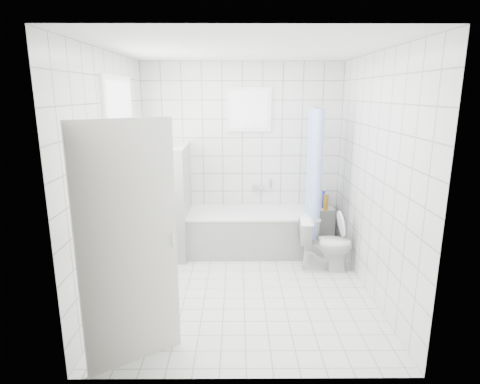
{
  "coord_description": "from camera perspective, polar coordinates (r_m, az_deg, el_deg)",
  "views": [
    {
      "loc": [
        -0.07,
        -4.2,
        2.18
      ],
      "look_at": [
        -0.04,
        0.35,
        1.05
      ],
      "focal_mm": 30.0,
      "sensor_mm": 36.0,
      "label": 1
    }
  ],
  "objects": [
    {
      "name": "ground",
      "position": [
        4.73,
        0.52,
        -13.5
      ],
      "size": [
        3.0,
        3.0,
        0.0
      ],
      "primitive_type": "plane",
      "color": "white",
      "rests_on": "ground"
    },
    {
      "name": "ceiling",
      "position": [
        4.22,
        0.6,
        19.68
      ],
      "size": [
        3.0,
        3.0,
        0.0
      ],
      "primitive_type": "plane",
      "rotation": [
        3.14,
        0.0,
        0.0
      ],
      "color": "white",
      "rests_on": "ground"
    },
    {
      "name": "wall_back",
      "position": [
        5.76,
        0.32,
        5.17
      ],
      "size": [
        2.8,
        0.02,
        2.6
      ],
      "primitive_type": "cube",
      "color": "white",
      "rests_on": "ground"
    },
    {
      "name": "wall_front",
      "position": [
        2.84,
        1.04,
        -4.09
      ],
      "size": [
        2.8,
        0.02,
        2.6
      ],
      "primitive_type": "cube",
      "color": "white",
      "rests_on": "ground"
    },
    {
      "name": "wall_left",
      "position": [
        4.49,
        -17.62,
        2.0
      ],
      "size": [
        0.02,
        3.0,
        2.6
      ],
      "primitive_type": "cube",
      "color": "white",
      "rests_on": "ground"
    },
    {
      "name": "wall_right",
      "position": [
        4.53,
        18.57,
        2.03
      ],
      "size": [
        0.02,
        3.0,
        2.6
      ],
      "primitive_type": "cube",
      "color": "white",
      "rests_on": "ground"
    },
    {
      "name": "window_left",
      "position": [
        4.71,
        -16.31,
        6.33
      ],
      "size": [
        0.01,
        0.9,
        1.4
      ],
      "primitive_type": "cube",
      "color": "white",
      "rests_on": "wall_left"
    },
    {
      "name": "window_back",
      "position": [
        5.66,
        1.37,
        11.62
      ],
      "size": [
        0.5,
        0.01,
        0.5
      ],
      "primitive_type": "cube",
      "color": "white",
      "rests_on": "wall_back"
    },
    {
      "name": "window_sill",
      "position": [
        4.85,
        -15.21,
        -2.35
      ],
      "size": [
        0.18,
        1.02,
        0.08
      ],
      "primitive_type": "cube",
      "color": "white",
      "rests_on": "wall_left"
    },
    {
      "name": "door",
      "position": [
        3.28,
        -15.51,
        -7.64
      ],
      "size": [
        0.68,
        0.48,
        2.0
      ],
      "primitive_type": "cube",
      "rotation": [
        0.0,
        0.0,
        -0.97
      ],
      "color": "silver",
      "rests_on": "ground"
    },
    {
      "name": "bathtub",
      "position": [
        5.65,
        1.67,
        -5.59
      ],
      "size": [
        1.76,
        0.77,
        0.58
      ],
      "color": "white",
      "rests_on": "ground"
    },
    {
      "name": "partition_wall",
      "position": [
        5.51,
        -8.16,
        -1.23
      ],
      "size": [
        0.15,
        0.85,
        1.5
      ],
      "primitive_type": "cube",
      "color": "white",
      "rests_on": "ground"
    },
    {
      "name": "tiled_ledge",
      "position": [
        6.01,
        11.24,
        -4.8
      ],
      "size": [
        0.4,
        0.24,
        0.55
      ],
      "primitive_type": "cube",
      "color": "white",
      "rests_on": "ground"
    },
    {
      "name": "toilet",
      "position": [
        5.16,
        12.04,
        -7.29
      ],
      "size": [
        0.68,
        0.41,
        0.67
      ],
      "primitive_type": "imported",
      "rotation": [
        0.0,
        0.0,
        1.52
      ],
      "color": "white",
      "rests_on": "ground"
    },
    {
      "name": "curtain_rod",
      "position": [
        5.4,
        10.75,
        11.81
      ],
      "size": [
        0.02,
        0.8,
        0.02
      ],
      "primitive_type": "cylinder",
      "rotation": [
        1.57,
        0.0,
        0.0
      ],
      "color": "silver",
      "rests_on": "wall_back"
    },
    {
      "name": "shower_curtain",
      "position": [
        5.37,
        10.58,
        2.12
      ],
      "size": [
        0.14,
        0.48,
        1.78
      ],
      "primitive_type": null,
      "color": "#5581FB",
      "rests_on": "curtain_rod"
    },
    {
      "name": "tub_faucet",
      "position": [
        5.82,
        2.58,
        0.72
      ],
      "size": [
        0.18,
        0.06,
        0.06
      ],
      "primitive_type": "cube",
      "color": "silver",
      "rests_on": "wall_back"
    },
    {
      "name": "sill_bottles",
      "position": [
        4.75,
        -15.39,
        -0.49
      ],
      "size": [
        0.15,
        0.71,
        0.33
      ],
      "color": "#DC55B2",
      "rests_on": "window_sill"
    },
    {
      "name": "ledge_bottles",
      "position": [
        5.89,
        11.68,
        -1.2
      ],
      "size": [
        0.17,
        0.17,
        0.26
      ],
      "color": "#182DC4",
      "rests_on": "tiled_ledge"
    }
  ]
}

